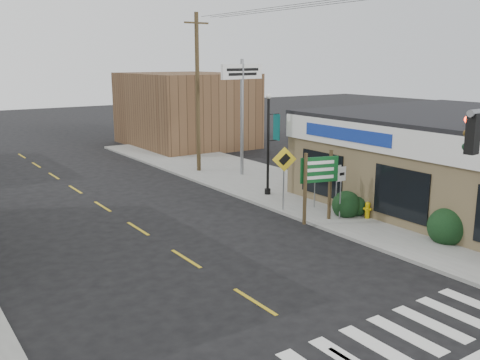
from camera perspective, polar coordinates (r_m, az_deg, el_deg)
sidewalk_right at (r=27.26m, az=5.87°, el=-1.24°), size 6.00×38.00×0.13m
center_line at (r=18.44m, az=-5.79°, el=-8.34°), size 0.12×56.00×0.01m
crosswalk at (r=12.92m, az=11.44°, el=-18.29°), size 11.00×2.20×0.01m
bldg_distant_right at (r=42.45m, az=-5.86°, el=7.50°), size 8.00×10.00×5.60m
guide_sign at (r=21.69m, az=8.39°, el=0.32°), size 1.66×0.14×2.91m
fire_hydrant at (r=22.93m, az=13.44°, el=-3.06°), size 0.22×0.22×0.71m
ped_crossing_sign at (r=23.32m, az=4.73°, el=1.38°), size 1.09×0.08×2.80m
lamp_post at (r=25.91m, az=3.13°, el=4.66°), size 0.64×0.50×4.92m
dance_center_sign at (r=30.29m, az=0.21°, el=9.80°), size 3.07×0.19×6.53m
shrub_front at (r=20.91m, az=21.23°, el=-4.70°), size 1.43×1.43×1.07m
shrub_back at (r=23.14m, az=11.26°, el=-2.62°), size 1.21×1.21×0.91m
utility_pole_far at (r=31.52m, az=-4.55°, el=9.38°), size 1.58×0.24×9.10m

